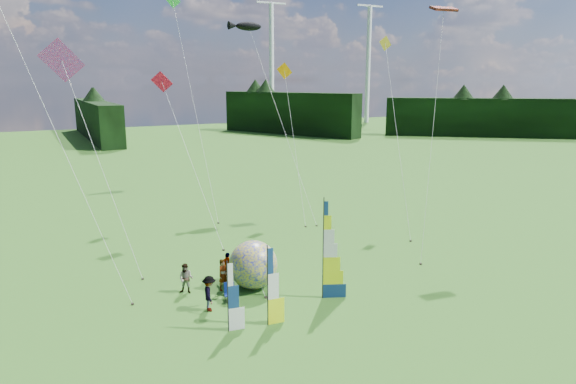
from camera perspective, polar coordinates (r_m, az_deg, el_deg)
name	(u,v)px	position (r m, az deg, el deg)	size (l,w,h in m)	color
ground	(344,315)	(25.97, 6.20, -13.44)	(220.00, 220.00, 0.00)	#377027
treeline_ring	(346,237)	(24.50, 6.41, -4.98)	(210.00, 210.00, 8.00)	black
turbine_left	(368,65)	(141.44, 8.89, 13.73)	(8.00, 1.20, 30.00)	silver
turbine_right	(272,65)	(134.63, -1.84, 13.94)	(8.00, 1.20, 30.00)	silver
feather_banner_main	(323,251)	(26.75, 3.93, -6.52)	(1.41, 0.10, 5.26)	navy
side_banner_left	(268,287)	(24.10, -2.28, -10.54)	(1.05, 0.10, 3.79)	#EEF911
side_banner_far	(228,298)	(23.79, -6.71, -11.61)	(0.97, 0.10, 3.28)	white
bol_inflatable	(253,265)	(28.49, -3.89, -8.06)	(2.69, 2.69, 2.69)	#19219D
spectator_a	(223,275)	(28.54, -7.21, -9.11)	(0.64, 0.42, 1.75)	#66594C
spectator_b	(186,279)	(28.47, -11.26, -9.41)	(0.80, 0.40, 1.65)	#66594C
spectator_c	(209,293)	(26.22, -8.74, -11.08)	(1.17, 0.43, 1.81)	#66594C
spectator_d	(228,267)	(29.60, -6.69, -8.31)	(1.01, 0.41, 1.73)	#66594C
camp_chair	(230,293)	(27.12, -6.50, -11.11)	(0.59, 0.59, 1.02)	#05134A
kite_whale	(280,109)	(44.22, -0.91, 9.16)	(3.38, 15.14, 17.61)	black
kite_rainbow_delta	(99,147)	(32.80, -20.27, 4.76)	(7.22, 12.10, 14.73)	red
kite_parafoil	(434,116)	(35.24, 15.89, 8.17)	(9.30, 8.96, 17.96)	#B5281D
small_kite_red	(191,152)	(37.44, -10.78, 4.41)	(4.15, 11.30, 12.46)	#F51234
small_kite_orange	(295,138)	(42.18, 0.73, 6.00)	(3.92, 9.02, 13.20)	#FD8700
small_kite_yellow	(397,128)	(40.56, 12.06, 6.93)	(5.65, 10.50, 15.25)	gold
small_kite_pink	(60,133)	(28.66, -24.01, 5.97)	(7.15, 8.54, 17.22)	#DC5980
small_kite_green	(194,98)	(44.94, -10.43, 10.24)	(2.49, 12.74, 19.53)	green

